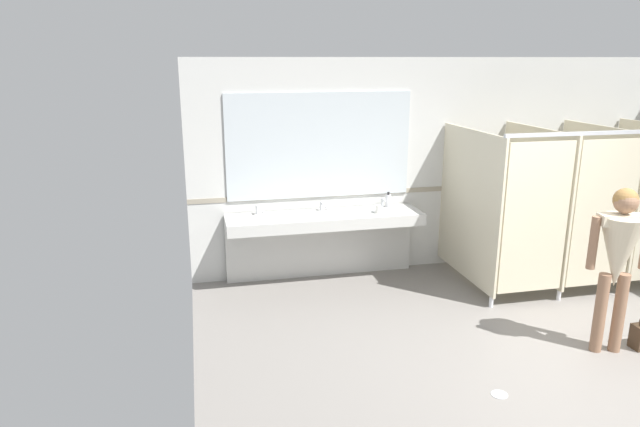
# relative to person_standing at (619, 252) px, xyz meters

# --- Properties ---
(ground_plane) EXTENTS (6.85, 6.54, 0.10)m
(ground_plane) POSITION_rel_person_standing_xyz_m (-0.43, -0.39, -1.05)
(ground_plane) COLOR gray
(wall_back) EXTENTS (6.85, 0.12, 2.73)m
(wall_back) POSITION_rel_person_standing_xyz_m (-0.43, 2.64, 0.36)
(wall_back) COLOR silver
(wall_back) RESTS_ON ground_plane
(wall_back_tile_band) EXTENTS (6.85, 0.01, 0.06)m
(wall_back_tile_band) POSITION_rel_person_standing_xyz_m (-0.43, 2.58, 0.05)
(wall_back_tile_band) COLOR #9E937F
(wall_back_tile_band) RESTS_ON wall_back
(vanity_counter) EXTENTS (2.40, 0.57, 0.99)m
(vanity_counter) POSITION_rel_person_standing_xyz_m (-2.23, 2.36, -0.36)
(vanity_counter) COLOR silver
(vanity_counter) RESTS_ON ground_plane
(mirror_panel) EXTENTS (2.30, 0.02, 1.29)m
(mirror_panel) POSITION_rel_person_standing_xyz_m (-2.23, 2.57, 0.67)
(mirror_panel) COLOR silver
(mirror_panel) RESTS_ON wall_back
(bathroom_stalls) EXTENTS (2.65, 1.49, 1.96)m
(bathroom_stalls) POSITION_rel_person_standing_xyz_m (0.72, 1.62, 0.02)
(bathroom_stalls) COLOR beige
(bathroom_stalls) RESTS_ON ground_plane
(person_standing) EXTENTS (0.55, 0.48, 1.60)m
(person_standing) POSITION_rel_person_standing_xyz_m (0.00, 0.00, 0.00)
(person_standing) COLOR #8C664C
(person_standing) RESTS_ON ground_plane
(soap_dispenser) EXTENTS (0.07, 0.07, 0.19)m
(soap_dispenser) POSITION_rel_person_standing_xyz_m (-1.36, 2.45, -0.04)
(soap_dispenser) COLOR white
(soap_dispenser) RESTS_ON vanity_counter
(paper_cup) EXTENTS (0.07, 0.07, 0.10)m
(paper_cup) POSITION_rel_person_standing_xyz_m (-1.58, 2.18, -0.07)
(paper_cup) COLOR white
(paper_cup) RESTS_ON vanity_counter
(floor_drain_cover) EXTENTS (0.14, 0.14, 0.01)m
(floor_drain_cover) POSITION_rel_person_standing_xyz_m (-1.37, -0.45, -1.00)
(floor_drain_cover) COLOR #B7BABF
(floor_drain_cover) RESTS_ON ground_plane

